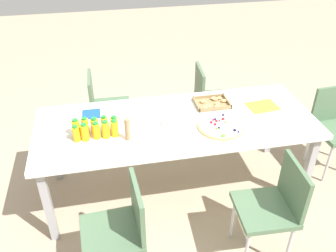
{
  "coord_description": "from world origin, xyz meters",
  "views": [
    {
      "loc": [
        -0.57,
        -2.45,
        2.38
      ],
      "look_at": [
        -0.09,
        -0.09,
        0.77
      ],
      "focal_mm": 38.68,
      "sensor_mm": 36.0,
      "label": 1
    }
  ],
  "objects_px": {
    "juice_bottle_5": "(76,128)",
    "juice_bottle_7": "(95,126)",
    "juice_bottle_6": "(85,126)",
    "fruit_pizza": "(221,126)",
    "juice_bottle_1": "(85,132)",
    "chair_near_right": "(275,204)",
    "juice_bottle_2": "(96,131)",
    "party_table": "(177,127)",
    "paper_folder": "(263,106)",
    "juice_bottle_4": "(115,128)",
    "chair_near_left": "(121,226)",
    "juice_bottle_9": "(114,124)",
    "napkin_stack": "(91,114)",
    "chair_end": "(335,123)",
    "chair_far_left": "(104,105)",
    "juice_bottle_0": "(76,134)",
    "juice_bottle_8": "(105,124)",
    "juice_bottle_3": "(106,130)",
    "chair_far_right": "(210,96)",
    "cardboard_tube": "(128,129)",
    "snack_tray": "(213,103)",
    "plate_stack": "(173,122)"
  },
  "relations": [
    {
      "from": "juice_bottle_7",
      "to": "juice_bottle_6",
      "type": "bearing_deg",
      "value": 179.17
    },
    {
      "from": "snack_tray",
      "to": "napkin_stack",
      "type": "relative_size",
      "value": 2.0
    },
    {
      "from": "party_table",
      "to": "juice_bottle_6",
      "type": "xyz_separation_m",
      "value": [
        -0.74,
        -0.03,
        0.13
      ]
    },
    {
      "from": "chair_near_left",
      "to": "juice_bottle_6",
      "type": "xyz_separation_m",
      "value": [
        -0.19,
        0.77,
        0.32
      ]
    },
    {
      "from": "juice_bottle_3",
      "to": "juice_bottle_9",
      "type": "relative_size",
      "value": 1.1
    },
    {
      "from": "chair_far_left",
      "to": "chair_far_right",
      "type": "xyz_separation_m",
      "value": [
        1.12,
        -0.05,
        0.0
      ]
    },
    {
      "from": "juice_bottle_0",
      "to": "juice_bottle_8",
      "type": "height_order",
      "value": "juice_bottle_8"
    },
    {
      "from": "juice_bottle_9",
      "to": "fruit_pizza",
      "type": "bearing_deg",
      "value": -8.12
    },
    {
      "from": "chair_end",
      "to": "juice_bottle_2",
      "type": "relative_size",
      "value": 5.91
    },
    {
      "from": "party_table",
      "to": "paper_folder",
      "type": "height_order",
      "value": "paper_folder"
    },
    {
      "from": "juice_bottle_7",
      "to": "chair_far_right",
      "type": "bearing_deg",
      "value": 34.22
    },
    {
      "from": "juice_bottle_8",
      "to": "juice_bottle_1",
      "type": "bearing_deg",
      "value": -151.42
    },
    {
      "from": "juice_bottle_4",
      "to": "juice_bottle_7",
      "type": "relative_size",
      "value": 1.08
    },
    {
      "from": "chair_near_right",
      "to": "plate_stack",
      "type": "distance_m",
      "value": 1.0
    },
    {
      "from": "chair_far_left",
      "to": "juice_bottle_4",
      "type": "xyz_separation_m",
      "value": [
        0.06,
        -0.94,
        0.32
      ]
    },
    {
      "from": "chair_near_left",
      "to": "juice_bottle_7",
      "type": "xyz_separation_m",
      "value": [
        -0.11,
        0.77,
        0.32
      ]
    },
    {
      "from": "juice_bottle_5",
      "to": "juice_bottle_7",
      "type": "height_order",
      "value": "juice_bottle_5"
    },
    {
      "from": "chair_near_right",
      "to": "fruit_pizza",
      "type": "xyz_separation_m",
      "value": [
        -0.21,
        0.65,
        0.26
      ]
    },
    {
      "from": "chair_near_right",
      "to": "juice_bottle_0",
      "type": "distance_m",
      "value": 1.54
    },
    {
      "from": "juice_bottle_4",
      "to": "paper_folder",
      "type": "distance_m",
      "value": 1.33
    },
    {
      "from": "juice_bottle_1",
      "to": "chair_near_right",
      "type": "bearing_deg",
      "value": -28.43
    },
    {
      "from": "juice_bottle_1",
      "to": "cardboard_tube",
      "type": "xyz_separation_m",
      "value": [
        0.32,
        -0.06,
        0.02
      ]
    },
    {
      "from": "party_table",
      "to": "chair_far_right",
      "type": "bearing_deg",
      "value": 55.5
    },
    {
      "from": "chair_far_left",
      "to": "chair_near_right",
      "type": "distance_m",
      "value": 1.99
    },
    {
      "from": "party_table",
      "to": "napkin_stack",
      "type": "xyz_separation_m",
      "value": [
        -0.69,
        0.24,
        0.07
      ]
    },
    {
      "from": "juice_bottle_0",
      "to": "juice_bottle_4",
      "type": "height_order",
      "value": "juice_bottle_4"
    },
    {
      "from": "juice_bottle_1",
      "to": "juice_bottle_4",
      "type": "relative_size",
      "value": 1.0
    },
    {
      "from": "juice_bottle_9",
      "to": "juice_bottle_1",
      "type": "bearing_deg",
      "value": -161.52
    },
    {
      "from": "juice_bottle_0",
      "to": "juice_bottle_3",
      "type": "relative_size",
      "value": 0.91
    },
    {
      "from": "juice_bottle_9",
      "to": "napkin_stack",
      "type": "relative_size",
      "value": 0.91
    },
    {
      "from": "chair_far_right",
      "to": "napkin_stack",
      "type": "xyz_separation_m",
      "value": [
        -1.23,
        -0.54,
        0.26
      ]
    },
    {
      "from": "juice_bottle_1",
      "to": "juice_bottle_4",
      "type": "bearing_deg",
      "value": 2.09
    },
    {
      "from": "juice_bottle_7",
      "to": "cardboard_tube",
      "type": "relative_size",
      "value": 0.73
    },
    {
      "from": "juice_bottle_1",
      "to": "party_table",
      "type": "bearing_deg",
      "value": 9.08
    },
    {
      "from": "juice_bottle_8",
      "to": "juice_bottle_7",
      "type": "bearing_deg",
      "value": -179.9
    },
    {
      "from": "chair_far_left",
      "to": "paper_folder",
      "type": "height_order",
      "value": "chair_far_left"
    },
    {
      "from": "juice_bottle_2",
      "to": "napkin_stack",
      "type": "xyz_separation_m",
      "value": [
        -0.03,
        0.35,
        -0.06
      ]
    },
    {
      "from": "chair_near_left",
      "to": "paper_folder",
      "type": "relative_size",
      "value": 3.19
    },
    {
      "from": "juice_bottle_8",
      "to": "chair_near_right",
      "type": "bearing_deg",
      "value": -34.57
    },
    {
      "from": "juice_bottle_0",
      "to": "juice_bottle_8",
      "type": "xyz_separation_m",
      "value": [
        0.22,
        0.08,
        0.0
      ]
    },
    {
      "from": "juice_bottle_6",
      "to": "fruit_pizza",
      "type": "relative_size",
      "value": 0.39
    },
    {
      "from": "chair_near_right",
      "to": "plate_stack",
      "type": "xyz_separation_m",
      "value": [
        -0.57,
        0.78,
        0.26
      ]
    },
    {
      "from": "chair_far_left",
      "to": "juice_bottle_5",
      "type": "distance_m",
      "value": 0.96
    },
    {
      "from": "juice_bottle_6",
      "to": "napkin_stack",
      "type": "height_order",
      "value": "juice_bottle_6"
    },
    {
      "from": "juice_bottle_4",
      "to": "snack_tray",
      "type": "height_order",
      "value": "juice_bottle_4"
    },
    {
      "from": "chair_near_right",
      "to": "snack_tray",
      "type": "height_order",
      "value": "chair_near_right"
    },
    {
      "from": "chair_end",
      "to": "juice_bottle_8",
      "type": "height_order",
      "value": "juice_bottle_8"
    },
    {
      "from": "juice_bottle_2",
      "to": "juice_bottle_5",
      "type": "bearing_deg",
      "value": 156.46
    },
    {
      "from": "chair_end",
      "to": "napkin_stack",
      "type": "bearing_deg",
      "value": -8.75
    },
    {
      "from": "juice_bottle_4",
      "to": "snack_tray",
      "type": "distance_m",
      "value": 0.94
    }
  ]
}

